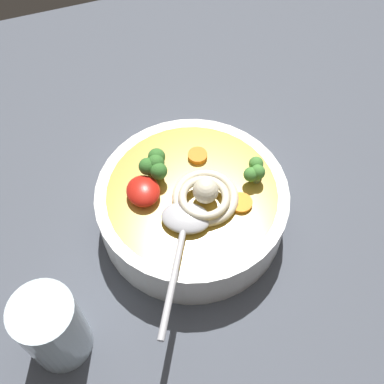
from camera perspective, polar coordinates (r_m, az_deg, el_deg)
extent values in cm
cube|color=#474C56|center=(68.17, 2.32, -4.01)|extent=(107.77, 107.77, 3.03)
cylinder|color=white|center=(63.99, 0.00, -1.69)|extent=(24.80, 24.80, 6.82)
cylinder|color=gold|center=(63.75, 0.00, -1.56)|extent=(21.82, 21.82, 6.27)
torus|color=beige|center=(60.02, 1.58, -0.63)|extent=(8.30, 8.30, 1.14)
torus|color=beige|center=(58.91, 1.46, -0.65)|extent=(8.89, 8.89, 1.03)
sphere|color=beige|center=(58.78, 1.62, 0.16)|extent=(3.22, 3.22, 3.22)
ellipsoid|color=#B7B7BC|center=(58.17, -0.72, -3.08)|extent=(6.76, 7.38, 1.60)
cylinder|color=#B7B7BC|center=(54.82, -2.11, -9.75)|extent=(13.51, 7.98, 0.80)
ellipsoid|color=red|center=(60.25, -5.79, 0.12)|extent=(4.66, 4.20, 2.10)
cylinder|color=#7A9E60|center=(62.45, 7.47, 1.91)|extent=(0.95, 0.95, 1.02)
sphere|color=#478938|center=(61.29, 7.62, 2.69)|extent=(1.87, 1.87, 1.87)
sphere|color=#478938|center=(60.96, 7.95, 1.93)|extent=(1.87, 1.87, 1.87)
sphere|color=#478938|center=(61.91, 7.58, 3.33)|extent=(1.87, 1.87, 1.87)
sphere|color=#478938|center=(61.11, 6.80, 2.39)|extent=(1.87, 1.87, 1.87)
cylinder|color=#7A9E60|center=(62.39, -4.20, 2.45)|extent=(1.14, 1.14, 1.22)
sphere|color=#38752D|center=(61.00, -4.29, 3.41)|extent=(2.24, 2.24, 2.24)
sphere|color=#38752D|center=(60.51, -3.97, 2.50)|extent=(2.24, 2.24, 2.24)
sphere|color=#38752D|center=(61.74, -4.20, 4.16)|extent=(2.24, 2.24, 2.24)
sphere|color=#38752D|center=(61.00, -5.29, 3.03)|extent=(2.24, 2.24, 2.24)
cylinder|color=orange|center=(60.21, 5.78, -1.30)|extent=(2.89, 2.89, 0.54)
cylinder|color=orange|center=(64.04, 0.58, 4.28)|extent=(2.57, 2.57, 0.73)
cylinder|color=silver|center=(56.85, -16.14, -15.21)|extent=(6.99, 6.99, 11.16)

